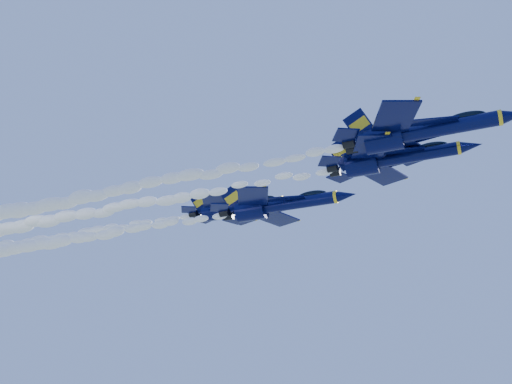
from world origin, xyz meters
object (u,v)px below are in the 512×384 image
at_px(jet_third, 278,205).
at_px(jet_fourth, 236,208).
at_px(jet_second, 392,159).
at_px(jet_lead, 420,132).

relative_size(jet_third, jet_fourth, 1.10).
bearing_deg(jet_fourth, jet_second, -35.91).
height_order(jet_lead, jet_fourth, jet_fourth).
distance_m(jet_second, jet_third, 21.27).
bearing_deg(jet_fourth, jet_lead, -37.56).
bearing_deg(jet_second, jet_fourth, 144.09).
distance_m(jet_third, jet_fourth, 10.30).
xyz_separation_m(jet_second, jet_third, (-16.77, 12.86, 2.41)).
bearing_deg(jet_fourth, jet_third, -32.57).
xyz_separation_m(jet_lead, jet_third, (-19.95, 16.43, 1.91)).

